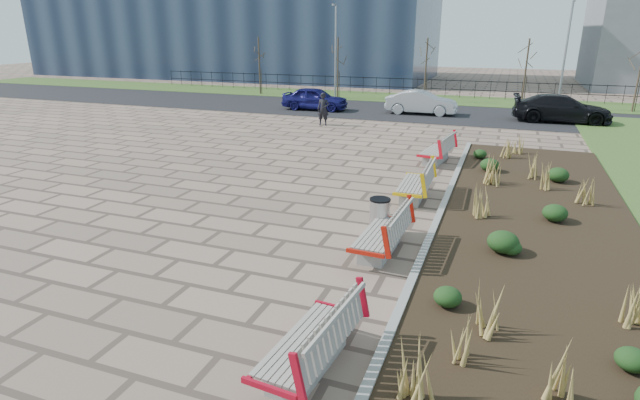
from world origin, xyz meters
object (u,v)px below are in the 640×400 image
at_px(car_blue, 315,99).
at_px(bench_d, 436,149).
at_px(bench_a, 308,338).
at_px(car_silver, 421,102).
at_px(bench_c, 414,182).
at_px(lamp_east, 565,57).
at_px(car_black, 562,108).
at_px(bench_b, 380,231).
at_px(litter_bin, 379,217).
at_px(lamp_west, 335,53).
at_px(pedestrian, 323,109).

bearing_deg(car_blue, bench_d, -141.34).
relative_size(bench_a, car_silver, 0.54).
bearing_deg(bench_d, bench_c, -82.13).
xyz_separation_m(car_silver, lamp_east, (7.34, 4.57, 2.37)).
distance_m(car_black, lamp_east, 5.17).
bearing_deg(lamp_east, bench_b, -102.09).
bearing_deg(bench_c, bench_b, -91.08).
height_order(bench_a, car_black, car_black).
bearing_deg(lamp_east, bench_d, -108.30).
xyz_separation_m(bench_b, car_blue, (-8.48, 18.16, 0.18)).
distance_m(litter_bin, lamp_west, 24.14).
bearing_deg(bench_c, litter_bin, -96.46).
bearing_deg(bench_d, pedestrian, 147.00).
distance_m(bench_a, lamp_west, 29.04).
bearing_deg(lamp_east, lamp_west, 180.00).
distance_m(litter_bin, pedestrian, 14.09).
bearing_deg(bench_b, pedestrian, 117.33).
height_order(car_black, lamp_east, lamp_east).
height_order(bench_a, bench_b, same).
distance_m(bench_a, bench_d, 12.38).
bearing_deg(pedestrian, bench_c, -67.20).
bearing_deg(car_black, bench_b, 163.52).
bearing_deg(lamp_east, litter_bin, -103.26).
bearing_deg(bench_d, bench_b, -82.13).
bearing_deg(car_silver, car_blue, 94.35).
bearing_deg(car_silver, bench_a, -175.65).
height_order(bench_b, car_blue, car_blue).
xyz_separation_m(bench_c, car_blue, (-8.48, 14.31, 0.18)).
bearing_deg(bench_c, bench_a, -91.08).
height_order(car_blue, lamp_west, lamp_west).
xyz_separation_m(pedestrian, car_blue, (-2.15, 4.44, -0.12)).
bearing_deg(car_black, car_silver, 87.63).
bearing_deg(bench_b, lamp_east, 80.45).
bearing_deg(bench_c, car_silver, 97.81).
bearing_deg(car_blue, car_silver, -86.04).
bearing_deg(bench_a, car_silver, 101.37).
bearing_deg(litter_bin, car_silver, 96.63).
xyz_separation_m(car_silver, car_black, (7.16, -0.04, 0.04)).
bearing_deg(litter_bin, pedestrian, 115.51).
height_order(litter_bin, car_blue, car_blue).
height_order(bench_c, lamp_west, lamp_west).
height_order(bench_b, car_silver, car_silver).
distance_m(bench_a, bench_c, 7.99).
bearing_deg(car_silver, lamp_west, 54.11).
bearing_deg(pedestrian, bench_d, -50.77).
relative_size(lamp_west, lamp_east, 1.00).
distance_m(bench_a, bench_b, 4.14).
xyz_separation_m(bench_d, pedestrian, (-6.33, 5.48, 0.30)).
height_order(pedestrian, car_black, pedestrian).
xyz_separation_m(litter_bin, lamp_west, (-8.73, 22.35, 2.61)).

